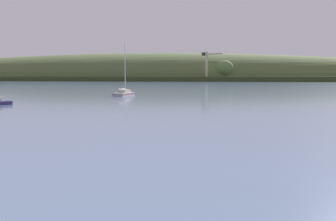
% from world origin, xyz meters
% --- Properties ---
extents(far_shoreline_hill, '(583.64, 122.96, 41.01)m').
position_xyz_m(far_shoreline_hill, '(-35.71, 279.95, 0.15)').
color(far_shoreline_hill, '#35401E').
rests_on(far_shoreline_hill, ground).
extents(dockside_crane, '(13.04, 7.52, 18.94)m').
position_xyz_m(dockside_crane, '(4.04, 240.27, 9.16)').
color(dockside_crane, '#4C4C51').
rests_on(dockside_crane, ground).
extents(sailboat_far_left, '(4.00, 7.70, 12.82)m').
position_xyz_m(sailboat_far_left, '(-18.14, 79.71, 0.25)').
color(sailboat_far_left, '#ADB2BC').
rests_on(sailboat_far_left, ground).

